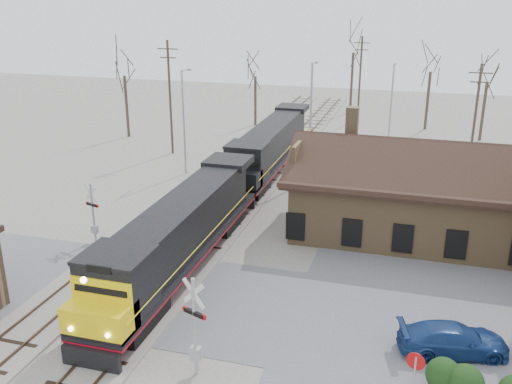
% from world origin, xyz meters
% --- Properties ---
extents(ground, '(140.00, 140.00, 0.00)m').
position_xyz_m(ground, '(0.00, 0.00, 0.00)').
color(ground, '#A29D93').
rests_on(ground, ground).
extents(road, '(60.00, 9.00, 0.03)m').
position_xyz_m(road, '(0.00, 0.00, 0.01)').
color(road, '#5D5D62').
rests_on(road, ground).
extents(track_main, '(3.40, 90.00, 0.24)m').
position_xyz_m(track_main, '(0.00, 15.00, 0.07)').
color(track_main, '#A29D93').
rests_on(track_main, ground).
extents(track_siding, '(3.40, 90.00, 0.24)m').
position_xyz_m(track_siding, '(-4.50, 15.00, 0.07)').
color(track_siding, '#A29D93').
rests_on(track_siding, ground).
extents(depot, '(15.20, 9.31, 7.90)m').
position_xyz_m(depot, '(11.99, 12.00, 2.41)').
color(depot, olive).
rests_on(depot, ground).
extents(locomotive_lead, '(2.91, 19.47, 4.32)m').
position_xyz_m(locomotive_lead, '(0.00, 2.47, 2.27)').
color(locomotive_lead, black).
rests_on(locomotive_lead, ground).
extents(locomotive_trailing, '(2.91, 19.47, 4.09)m').
position_xyz_m(locomotive_trailing, '(0.00, 22.22, 2.27)').
color(locomotive_trailing, black).
rests_on(locomotive_trailing, ground).
extents(crossbuck_near, '(1.22, 0.53, 4.47)m').
position_xyz_m(crossbuck_near, '(4.33, -5.62, 2.07)').
color(crossbuck_near, '#A5A8AD').
rests_on(crossbuck_near, ground).
extents(crossbuck_far, '(1.09, 0.41, 3.92)m').
position_xyz_m(crossbuck_far, '(-6.81, 4.93, 1.85)').
color(crossbuck_far, '#A5A8AD').
rests_on(crossbuck_far, ground).
extents(do_not_enter_sign, '(0.71, 0.25, 2.45)m').
position_xyz_m(do_not_enter_sign, '(13.01, -5.21, 1.68)').
color(do_not_enter_sign, '#A5A8AD').
rests_on(do_not_enter_sign, ground).
extents(parked_car, '(5.11, 3.06, 1.39)m').
position_xyz_m(parked_car, '(14.63, -1.11, 0.69)').
color(parked_car, navy).
rests_on(parked_car, ground).
extents(hedge_a, '(1.40, 1.40, 1.40)m').
position_xyz_m(hedge_a, '(14.17, -3.80, 0.70)').
color(hedge_a, black).
rests_on(hedge_a, ground).
extents(hedge_b, '(1.46, 1.46, 1.46)m').
position_xyz_m(hedge_b, '(14.97, -4.10, 0.73)').
color(hedge_b, black).
rests_on(hedge_b, ground).
extents(streetlight_a, '(0.25, 2.04, 8.96)m').
position_xyz_m(streetlight_a, '(-6.96, 20.08, 5.02)').
color(streetlight_a, '#A5A8AD').
rests_on(streetlight_a, ground).
extents(streetlight_b, '(0.25, 2.04, 9.79)m').
position_xyz_m(streetlight_b, '(3.75, 21.24, 5.44)').
color(streetlight_b, '#A5A8AD').
rests_on(streetlight_b, ground).
extents(streetlight_c, '(0.25, 2.04, 8.42)m').
position_xyz_m(streetlight_c, '(9.43, 34.01, 4.74)').
color(streetlight_c, '#A5A8AD').
rests_on(streetlight_c, ground).
extents(utility_pole_a, '(2.00, 0.24, 10.84)m').
position_xyz_m(utility_pole_a, '(-10.80, 25.73, 5.65)').
color(utility_pole_a, '#382D23').
rests_on(utility_pole_a, ground).
extents(utility_pole_b, '(2.00, 0.24, 10.12)m').
position_xyz_m(utility_pole_b, '(4.92, 45.97, 5.28)').
color(utility_pole_b, '#382D23').
rests_on(utility_pole_b, ground).
extents(utility_pole_c, '(2.00, 0.24, 9.16)m').
position_xyz_m(utility_pole_c, '(17.06, 29.75, 4.80)').
color(utility_pole_c, '#382D23').
rests_on(utility_pole_c, ground).
extents(tree_a, '(4.41, 4.41, 10.81)m').
position_xyz_m(tree_a, '(-18.26, 30.67, 7.69)').
color(tree_a, '#382D23').
rests_on(tree_a, ground).
extents(tree_b, '(3.82, 3.82, 9.36)m').
position_xyz_m(tree_b, '(-6.51, 40.07, 6.66)').
color(tree_b, '#382D23').
rests_on(tree_b, ground).
extents(tree_c, '(5.13, 5.13, 12.56)m').
position_xyz_m(tree_c, '(3.37, 50.83, 8.95)').
color(tree_c, '#382D23').
rests_on(tree_c, ground).
extents(tree_d, '(4.38, 4.38, 10.72)m').
position_xyz_m(tree_d, '(12.97, 43.47, 7.63)').
color(tree_d, '#382D23').
rests_on(tree_d, ground).
extents(tree_e, '(4.08, 4.08, 10.00)m').
position_xyz_m(tree_e, '(18.67, 39.73, 7.12)').
color(tree_e, '#382D23').
rests_on(tree_e, ground).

